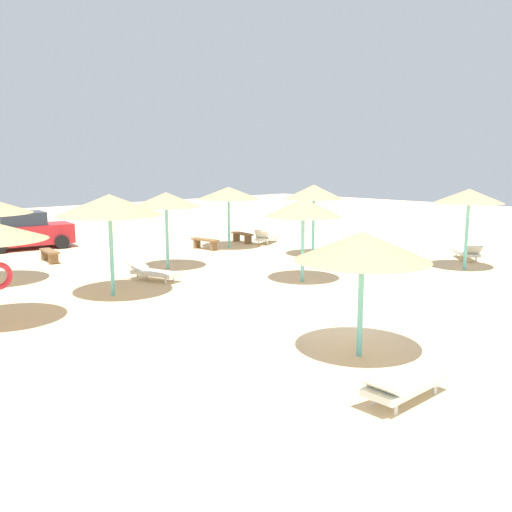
# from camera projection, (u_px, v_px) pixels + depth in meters

# --- Properties ---
(ground_plane) EXTENTS (80.00, 80.00, 0.00)m
(ground_plane) POSITION_uv_depth(u_px,v_px,m) (334.00, 314.00, 14.73)
(ground_plane) COLOR beige
(parasol_0) EXTENTS (2.77, 2.77, 2.61)m
(parasol_0) POSITION_uv_depth(u_px,v_px,m) (362.00, 247.00, 11.19)
(parasol_0) COLOR #6BC6BC
(parasol_0) RESTS_ON ground
(parasol_1) EXTENTS (3.10, 3.10, 3.06)m
(parasol_1) POSITION_uv_depth(u_px,v_px,m) (109.00, 205.00, 16.32)
(parasol_1) COLOR #6BC6BC
(parasol_1) RESTS_ON ground
(parasol_2) EXTENTS (2.47, 2.47, 3.05)m
(parasol_2) POSITION_uv_depth(u_px,v_px,m) (314.00, 192.00, 23.29)
(parasol_2) COLOR #6BC6BC
(parasol_2) RESTS_ON ground
(parasol_3) EXTENTS (2.50, 2.50, 3.01)m
(parasol_3) POSITION_uv_depth(u_px,v_px,m) (469.00, 196.00, 20.43)
(parasol_3) COLOR #6BC6BC
(parasol_3) RESTS_ON ground
(parasol_4) EXTENTS (2.93, 2.93, 2.85)m
(parasol_4) POSITION_uv_depth(u_px,v_px,m) (229.00, 193.00, 25.72)
(parasol_4) COLOR #6BC6BC
(parasol_4) RESTS_ON ground
(parasol_6) EXTENTS (2.54, 2.54, 2.88)m
(parasol_6) POSITION_uv_depth(u_px,v_px,m) (166.00, 200.00, 20.58)
(parasol_6) COLOR #6BC6BC
(parasol_6) RESTS_ON ground
(parasol_8) EXTENTS (2.52, 2.52, 2.80)m
(parasol_8) POSITION_uv_depth(u_px,v_px,m) (303.00, 208.00, 18.35)
(parasol_8) COLOR #6BC6BC
(parasol_8) RESTS_ON ground
(lounger_0) EXTENTS (1.92, 0.68, 0.67)m
(lounger_0) POSITION_uv_depth(u_px,v_px,m) (401.00, 384.00, 9.29)
(lounger_0) COLOR silver
(lounger_0) RESTS_ON ground
(lounger_1) EXTENTS (1.15, 2.01, 0.66)m
(lounger_1) POSITION_uv_depth(u_px,v_px,m) (152.00, 272.00, 18.84)
(lounger_1) COLOR silver
(lounger_1) RESTS_ON ground
(lounger_2) EXTENTS (1.62, 1.94, 0.61)m
(lounger_2) POSITION_uv_depth(u_px,v_px,m) (347.00, 256.00, 22.00)
(lounger_2) COLOR silver
(lounger_2) RESTS_ON ground
(lounger_3) EXTENTS (1.81, 1.76, 0.73)m
(lounger_3) POSITION_uv_depth(u_px,v_px,m) (467.00, 252.00, 22.82)
(lounger_3) COLOR silver
(lounger_3) RESTS_ON ground
(lounger_4) EXTENTS (1.95, 1.39, 0.78)m
(lounger_4) POSITION_uv_depth(u_px,v_px,m) (266.00, 237.00, 27.38)
(lounger_4) COLOR silver
(lounger_4) RESTS_ON ground
(bench_0) EXTENTS (0.60, 1.54, 0.49)m
(bench_0) POSITION_uv_depth(u_px,v_px,m) (49.00, 254.00, 22.33)
(bench_0) COLOR brown
(bench_0) RESTS_ON ground
(bench_1) EXTENTS (0.66, 1.55, 0.49)m
(bench_1) POSITION_uv_depth(u_px,v_px,m) (242.00, 236.00, 27.78)
(bench_1) COLOR brown
(bench_1) RESTS_ON ground
(bench_2) EXTENTS (0.55, 1.53, 0.49)m
(bench_2) POSITION_uv_depth(u_px,v_px,m) (205.00, 242.00, 25.60)
(bench_2) COLOR brown
(bench_2) RESTS_ON ground
(parked_car) EXTENTS (4.23, 2.51, 1.72)m
(parked_car) POSITION_uv_depth(u_px,v_px,m) (25.00, 231.00, 25.66)
(parked_car) COLOR #B21E23
(parked_car) RESTS_ON ground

